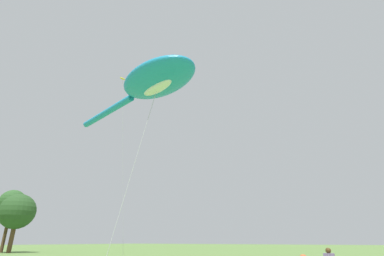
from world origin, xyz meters
The scene contains 4 objects.
big_show_kite centered at (2.66, 12.22, 11.31)m, with size 5.24×13.11×12.03m.
small_kite_triangle_green centered at (6.96, 19.88, 15.32)m, with size 1.20×1.48×16.46m.
tree_pine_center centered at (15.04, 49.84, 6.01)m, with size 5.38×5.38×8.75m.
tree_oak_right centered at (15.48, 52.98, 7.55)m, with size 4.18×4.18×9.73m.
Camera 1 is at (-9.56, 1.59, 1.68)m, focal length 26.52 mm.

